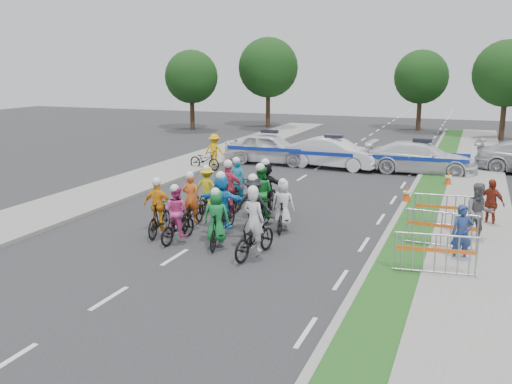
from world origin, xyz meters
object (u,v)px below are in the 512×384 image
at_px(rider_0, 254,233).
at_px(police_car_1, 333,153).
at_px(rider_8, 261,201).
at_px(rider_12, 237,191).
at_px(cone_0, 407,195).
at_px(cone_1, 448,179).
at_px(tree_4, 421,77).
at_px(barrier_2, 446,212).
at_px(police_car_2, 421,158).
at_px(rider_3, 159,213).
at_px(police_car_0, 270,148).
at_px(spectator_1, 479,213).
at_px(tree_3, 268,68).
at_px(rider_1, 217,224).
at_px(spectator_0, 462,234).
at_px(parked_bike, 205,160).
at_px(barrier_1, 441,231).
at_px(rider_5, 222,207).
at_px(spectator_2, 490,203).
at_px(marshal_hiviz, 214,150).
at_px(rider_11, 266,191).
at_px(rider_10, 208,193).
at_px(tree_1, 507,74).
at_px(barrier_0, 435,256).
at_px(rider_6, 192,208).
at_px(rider_4, 254,212).
at_px(rider_9, 229,195).
at_px(rider_7, 283,210).

distance_m(rider_0, police_car_1, 14.22).
relative_size(rider_8, rider_12, 1.04).
bearing_deg(cone_0, cone_1, 71.28).
bearing_deg(tree_4, barrier_2, -82.59).
bearing_deg(police_car_2, rider_3, 155.41).
bearing_deg(cone_1, police_car_0, 162.55).
xyz_separation_m(spectator_1, tree_3, (-16.65, 27.61, 3.99)).
height_order(police_car_0, tree_4, tree_4).
bearing_deg(police_car_0, cone_1, -109.68).
bearing_deg(rider_1, rider_12, -85.75).
xyz_separation_m(spectator_0, parked_bike, (-12.42, 9.87, -0.30)).
xyz_separation_m(police_car_2, barrier_1, (1.68, -11.93, -0.19)).
distance_m(rider_5, spectator_2, 8.60).
distance_m(tree_3, tree_4, 12.19).
xyz_separation_m(spectator_2, marshal_hiviz, (-13.13, 7.08, 0.04)).
distance_m(rider_11, parked_bike, 9.10).
xyz_separation_m(rider_0, rider_12, (-2.60, 4.93, -0.04)).
bearing_deg(rider_1, police_car_1, -101.84).
xyz_separation_m(rider_10, tree_1, (10.36, 25.15, 3.87)).
height_order(police_car_0, tree_3, tree_3).
bearing_deg(barrier_0, barrier_1, 90.00).
bearing_deg(tree_3, barrier_2, -59.31).
xyz_separation_m(rider_6, parked_bike, (-4.20, 9.43, -0.13)).
height_order(tree_1, tree_3, tree_3).
height_order(police_car_1, cone_0, police_car_1).
height_order(police_car_2, marshal_hiviz, marshal_hiviz).
relative_size(rider_0, marshal_hiviz, 1.24).
relative_size(rider_12, police_car_2, 0.37).
distance_m(marshal_hiviz, cone_1, 11.61).
bearing_deg(rider_6, rider_8, -149.91).
bearing_deg(rider_5, rider_6, -12.33).
height_order(rider_8, barrier_0, rider_8).
distance_m(rider_4, cone_0, 7.06).
bearing_deg(rider_11, parked_bike, -45.99).
bearing_deg(tree_1, spectator_2, -92.43).
relative_size(rider_1, spectator_2, 1.12).
xyz_separation_m(rider_10, spectator_0, (8.62, -2.43, 0.12)).
bearing_deg(police_car_0, rider_5, -168.82).
height_order(rider_11, tree_1, tree_1).
xyz_separation_m(barrier_1, tree_4, (-3.70, 30.73, 3.63)).
xyz_separation_m(rider_1, spectator_1, (6.96, 3.14, 0.20)).
bearing_deg(spectator_2, rider_9, -139.71).
distance_m(rider_7, spectator_0, 5.43).
bearing_deg(rider_0, rider_9, -46.98).
relative_size(rider_11, marshal_hiviz, 1.19).
height_order(rider_7, rider_11, rider_11).
xyz_separation_m(rider_1, police_car_1, (0.03, 13.78, 0.08)).
distance_m(rider_6, rider_8, 2.30).
bearing_deg(rider_7, spectator_0, 161.69).
bearing_deg(rider_5, spectator_2, -154.41).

